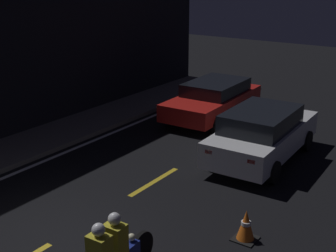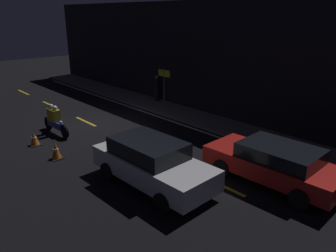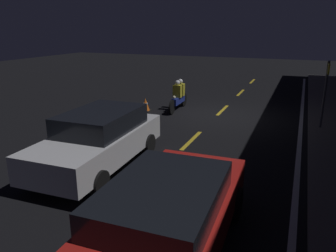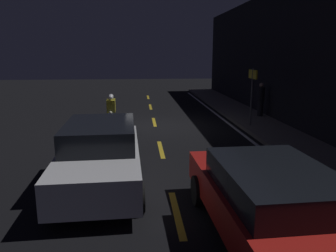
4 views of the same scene
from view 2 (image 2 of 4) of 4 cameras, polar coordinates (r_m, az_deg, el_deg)
The scene contains 16 objects.
ground_plane at distance 16.83m, azimuth -12.51°, elevation -0.02°, with size 56.00×56.00×0.00m, color black.
raised_curb at distance 19.38m, azimuth -0.65°, elevation 3.18°, with size 28.00×2.01×0.14m.
building_front at distance 19.56m, azimuth 1.90°, elevation 12.16°, with size 28.00×0.30×6.05m.
lane_dash_a at distance 25.74m, azimuth -23.86°, elevation 5.40°, with size 2.00×0.14×0.01m.
lane_dash_b at distance 21.61m, azimuth -19.90°, elevation 3.53°, with size 2.00×0.14×0.01m.
lane_dash_c at distance 17.67m, azimuth -14.14°, elevation 0.77°, with size 2.00×0.14×0.01m.
lane_dash_d at distance 14.07m, azimuth -5.29°, elevation -3.47°, with size 2.00×0.14×0.01m.
lane_dash_e at distance 11.14m, azimuth 9.07°, elevation -10.04°, with size 2.00×0.14×0.01m.
lane_solid_kerb at distance 18.63m, azimuth -3.53°, elevation 2.27°, with size 25.20×0.14×0.01m.
sedan_white at distance 10.71m, azimuth -2.85°, elevation -6.30°, with size 4.46×2.02×1.52m.
taxi_red at distance 11.38m, azimuth 18.01°, elevation -6.03°, with size 4.53×2.09×1.35m.
motorcycle at distance 16.14m, azimuth -19.12°, elevation 0.95°, with size 2.31×0.38×1.39m.
traffic_cone_near at distance 15.13m, azimuth -22.27°, elevation -2.09°, with size 0.49×0.49×0.58m.
traffic_cone_mid at distance 13.45m, azimuth -18.94°, elevation -4.11°, with size 0.47×0.47×0.66m.
pedestrian at distance 20.52m, azimuth -1.97°, elevation 6.63°, with size 0.34×0.34×1.61m.
shop_sign at distance 18.07m, azimuth -0.66°, elevation 7.74°, with size 0.90×0.08×2.40m.
Camera 2 is at (13.95, -7.73, 5.39)m, focal length 35.00 mm.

